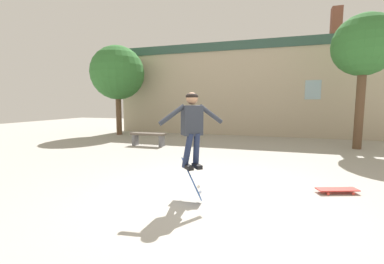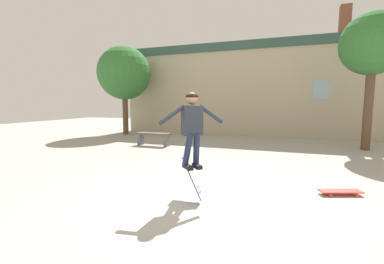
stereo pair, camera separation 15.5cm
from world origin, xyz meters
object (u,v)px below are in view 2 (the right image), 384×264
(tree_right, at_px, (373,45))
(skateboard_flipping, at_px, (191,178))
(tree_left, at_px, (124,73))
(skateboard_resting, at_px, (340,191))
(park_bench, at_px, (153,137))
(skater, at_px, (192,124))

(tree_right, xyz_separation_m, skateboard_flipping, (-4.35, -6.61, -3.33))
(tree_right, xyz_separation_m, tree_left, (-10.89, 1.06, -0.45))
(tree_right, height_order, skateboard_resting, tree_right)
(park_bench, distance_m, skateboard_flipping, 5.92)
(skateboard_resting, bearing_deg, tree_right, -127.51)
(park_bench, bearing_deg, tree_right, 12.19)
(tree_left, bearing_deg, skateboard_flipping, -49.53)
(tree_left, bearing_deg, park_bench, -41.34)
(tree_right, bearing_deg, skateboard_resting, -108.02)
(skater, bearing_deg, skateboard_flipping, -33.28)
(tree_left, xyz_separation_m, skateboard_flipping, (6.54, -7.67, -2.88))
(skater, bearing_deg, tree_right, 104.38)
(skater, height_order, skateboard_resting, skater)
(tree_left, relative_size, park_bench, 3.32)
(tree_right, relative_size, skateboard_resting, 6.12)
(tree_right, distance_m, skateboard_flipping, 8.59)
(tree_left, height_order, skateboard_flipping, tree_left)
(skater, distance_m, skateboard_flipping, 0.97)
(skater, bearing_deg, skateboard_resting, 69.99)
(tree_right, relative_size, tree_left, 1.04)
(tree_right, xyz_separation_m, skater, (-4.36, -6.54, -2.36))
(park_bench, height_order, skater, skater)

